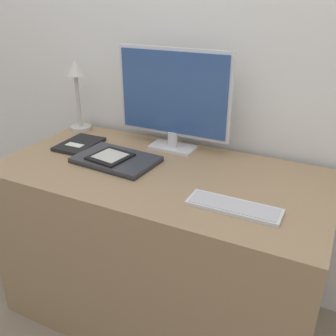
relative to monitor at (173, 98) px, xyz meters
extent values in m
cube|color=silver|center=(0.06, 0.15, 0.22)|extent=(3.60, 0.05, 2.40)
cube|color=#997A56|center=(0.06, -0.24, -0.61)|extent=(1.33, 0.66, 0.75)
cube|color=silver|center=(0.00, 0.00, -0.23)|extent=(0.20, 0.11, 0.01)
cylinder|color=silver|center=(0.00, 0.00, -0.19)|extent=(0.05, 0.05, 0.07)
cube|color=silver|center=(0.00, 0.00, 0.02)|extent=(0.52, 0.01, 0.38)
cube|color=#2D4C84|center=(0.00, -0.01, 0.02)|extent=(0.49, 0.01, 0.35)
cube|color=silver|center=(0.41, -0.38, -0.23)|extent=(0.31, 0.10, 0.01)
cube|color=#B7B7BC|center=(0.41, -0.38, -0.22)|extent=(0.29, 0.08, 0.00)
cube|color=#232328|center=(-0.15, -0.24, -0.23)|extent=(0.35, 0.24, 0.01)
cube|color=#333338|center=(-0.15, -0.24, -0.22)|extent=(0.35, 0.24, 0.01)
cube|color=black|center=(-0.17, -0.26, -0.21)|extent=(0.17, 0.17, 0.01)
cube|color=beige|center=(-0.17, -0.26, -0.20)|extent=(0.13, 0.13, 0.00)
cylinder|color=#BCB7AD|center=(-0.53, 0.02, -0.22)|extent=(0.11, 0.11, 0.02)
cylinder|color=#BCB7AD|center=(-0.53, 0.02, -0.09)|extent=(0.02, 0.02, 0.26)
cone|color=#BCB7AD|center=(-0.53, 0.02, 0.08)|extent=(0.09, 0.09, 0.07)
cube|color=black|center=(-0.40, -0.17, -0.23)|extent=(0.15, 0.22, 0.02)
cube|color=silver|center=(-0.40, -0.20, -0.22)|extent=(0.08, 0.04, 0.00)
camera|label=1|loc=(0.68, -1.43, 0.42)|focal=40.00mm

